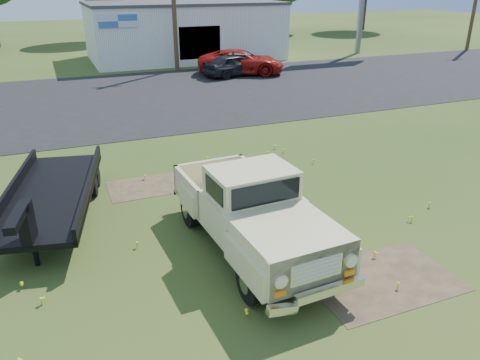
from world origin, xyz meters
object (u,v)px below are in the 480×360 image
Objects in this scene: red_pickup at (241,62)px; dark_sedan at (234,65)px; vintage_pickup_truck at (251,210)px; flatbed_trailer at (51,190)px.

red_pickup reaches higher than dark_sedan.
vintage_pickup_truck reaches higher than red_pickup.
red_pickup is at bearing 66.03° from flatbed_trailer.
red_pickup is (7.97, 19.91, -0.23)m from vintage_pickup_truck.
red_pickup is at bearing 65.22° from vintage_pickup_truck.
vintage_pickup_truck is 20.76m from dark_sedan.
flatbed_trailer is (-4.07, 3.31, -0.20)m from vintage_pickup_truck.
flatbed_trailer is 20.50m from red_pickup.
vintage_pickup_truck is 0.94× the size of flatbed_trailer.
vintage_pickup_truck is 21.45m from red_pickup.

